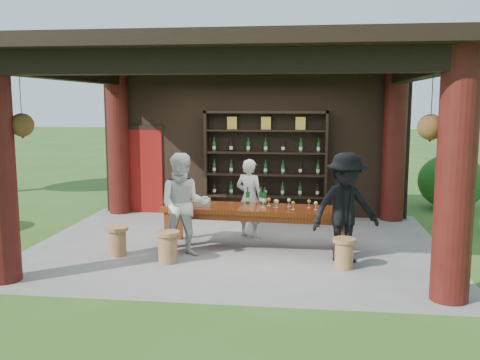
# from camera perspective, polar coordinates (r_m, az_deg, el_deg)

# --- Properties ---
(ground) EXTENTS (90.00, 90.00, 0.00)m
(ground) POSITION_cam_1_polar(r_m,az_deg,el_deg) (9.92, -0.29, -6.92)
(ground) COLOR #2D5119
(ground) RESTS_ON ground
(pavilion) EXTENTS (7.50, 6.00, 3.60)m
(pavilion) POSITION_cam_1_polar(r_m,az_deg,el_deg) (10.01, -0.05, 5.58)
(pavilion) COLOR slate
(pavilion) RESTS_ON ground
(wine_shelf) EXTENTS (2.75, 0.42, 2.42)m
(wine_shelf) POSITION_cam_1_polar(r_m,az_deg,el_deg) (12.06, 2.74, 1.66)
(wine_shelf) COLOR black
(wine_shelf) RESTS_ON ground
(tasting_table) EXTENTS (3.32, 1.06, 0.75)m
(tasting_table) POSITION_cam_1_polar(r_m,az_deg,el_deg) (9.59, 1.57, -3.57)
(tasting_table) COLOR #62250E
(tasting_table) RESTS_ON ground
(stool_near_left) EXTENTS (0.40, 0.40, 0.52)m
(stool_near_left) POSITION_cam_1_polar(r_m,az_deg,el_deg) (8.86, -7.72, -7.00)
(stool_near_left) COLOR brown
(stool_near_left) RESTS_ON ground
(stool_near_right) EXTENTS (0.37, 0.37, 0.49)m
(stool_near_right) POSITION_cam_1_polar(r_m,az_deg,el_deg) (8.65, 11.04, -7.60)
(stool_near_right) COLOR brown
(stool_near_right) RESTS_ON ground
(stool_far_left) EXTENTS (0.39, 0.39, 0.51)m
(stool_far_left) POSITION_cam_1_polar(r_m,az_deg,el_deg) (9.40, -12.97, -6.30)
(stool_far_left) COLOR brown
(stool_far_left) RESTS_ON ground
(host) EXTENTS (0.65, 0.54, 1.53)m
(host) POSITION_cam_1_polar(r_m,az_deg,el_deg) (10.36, 1.01, -1.93)
(host) COLOR beige
(host) RESTS_ON ground
(guest_woman) EXTENTS (0.98, 0.84, 1.77)m
(guest_woman) POSITION_cam_1_polar(r_m,az_deg,el_deg) (9.07, -6.03, -2.69)
(guest_woman) COLOR silver
(guest_woman) RESTS_ON ground
(guest_man) EXTENTS (1.34, 1.08, 1.81)m
(guest_man) POSITION_cam_1_polar(r_m,az_deg,el_deg) (8.84, 11.19, -2.95)
(guest_man) COLOR black
(guest_man) RESTS_ON ground
(table_bottles) EXTENTS (0.40, 0.17, 0.31)m
(table_bottles) POSITION_cam_1_polar(r_m,az_deg,el_deg) (9.83, 1.89, -1.66)
(table_bottles) COLOR #194C1E
(table_bottles) RESTS_ON tasting_table
(table_glasses) EXTENTS (0.99, 0.35, 0.15)m
(table_glasses) POSITION_cam_1_polar(r_m,az_deg,el_deg) (9.51, 4.95, -2.52)
(table_glasses) COLOR silver
(table_glasses) RESTS_ON tasting_table
(napkin_basket) EXTENTS (0.27, 0.20, 0.14)m
(napkin_basket) POSITION_cam_1_polar(r_m,az_deg,el_deg) (9.65, -4.02, -2.38)
(napkin_basket) COLOR #BF6672
(napkin_basket) RESTS_ON tasting_table
(shrubs) EXTENTS (14.21, 8.71, 1.36)m
(shrubs) POSITION_cam_1_polar(r_m,az_deg,el_deg) (9.74, 5.82, -3.78)
(shrubs) COLOR #194C14
(shrubs) RESTS_ON ground
(trees) EXTENTS (20.71, 10.92, 4.80)m
(trees) POSITION_cam_1_polar(r_m,az_deg,el_deg) (11.04, 17.92, 11.86)
(trees) COLOR #3F2819
(trees) RESTS_ON ground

